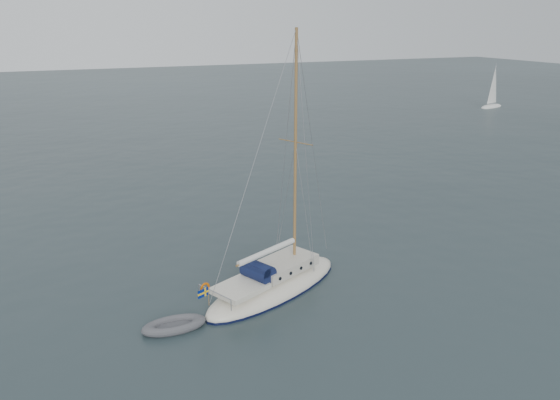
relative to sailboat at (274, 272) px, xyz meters
name	(u,v)px	position (x,y,z in m)	size (l,w,h in m)	color
ground	(274,290)	(-0.03, -0.03, -1.07)	(300.00, 300.00, 0.00)	black
sailboat	(274,272)	(0.00, 0.00, 0.00)	(9.96, 2.98, 14.19)	silver
dinghy	(174,325)	(-5.86, -1.77, -0.88)	(3.07, 1.38, 0.44)	#505156
distant_yacht_b	(493,88)	(58.35, 45.61, 2.12)	(5.64, 3.01, 7.47)	silver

